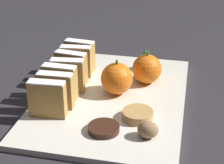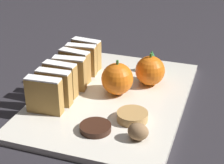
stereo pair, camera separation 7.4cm
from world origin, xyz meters
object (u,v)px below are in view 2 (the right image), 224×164
object	(u,v)px
orange_far	(150,71)
chocolate_cookie	(95,128)
walnut	(138,132)
orange_near	(117,79)

from	to	relation	value
orange_far	chocolate_cookie	xyz separation A→B (m)	(-0.05, -0.20, -0.03)
walnut	orange_far	bearing A→B (deg)	98.31
chocolate_cookie	orange_near	bearing A→B (deg)	92.65
orange_near	chocolate_cookie	size ratio (longest dim) A/B	1.33
orange_near	orange_far	bearing A→B (deg)	49.17
orange_far	walnut	xyz separation A→B (m)	(0.03, -0.20, -0.02)
chocolate_cookie	orange_far	bearing A→B (deg)	77.04
orange_far	walnut	distance (m)	0.21
orange_near	chocolate_cookie	world-z (taller)	orange_near
orange_near	orange_far	size ratio (longest dim) A/B	1.03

